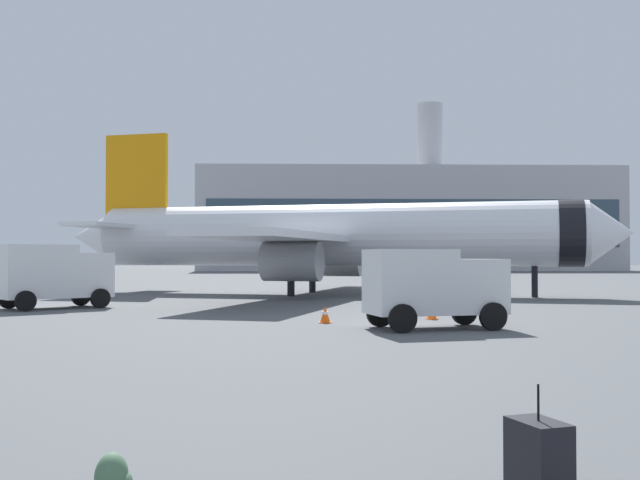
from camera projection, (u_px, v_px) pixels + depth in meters
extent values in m
cylinder|color=white|center=(333.00, 235.00, 46.77)|extent=(29.83, 12.22, 3.80)
cone|color=white|center=(612.00, 233.00, 42.64)|extent=(3.33, 4.15, 3.61)
cone|color=white|center=(95.00, 237.00, 51.02)|extent=(4.04, 4.19, 3.42)
cylinder|color=black|center=(571.00, 233.00, 43.20)|extent=(2.45, 4.11, 3.88)
cube|color=white|center=(346.00, 242.00, 54.76)|extent=(9.17, 16.70, 0.36)
cube|color=white|center=(278.00, 237.00, 39.29)|extent=(9.17, 16.70, 0.36)
cylinder|color=gray|center=(338.00, 260.00, 52.31)|extent=(3.70, 3.02, 2.20)
cylinder|color=gray|center=(292.00, 261.00, 41.68)|extent=(3.70, 3.02, 2.20)
cube|color=orange|center=(137.00, 182.00, 50.30)|extent=(4.32, 1.60, 6.40)
cube|color=white|center=(152.00, 229.00, 53.46)|extent=(4.21, 6.49, 0.24)
cube|color=white|center=(104.00, 226.00, 47.27)|extent=(4.21, 6.49, 0.24)
cylinder|color=black|center=(535.00, 282.00, 43.65)|extent=(0.36, 0.36, 1.80)
cylinder|color=black|center=(312.00, 279.00, 49.54)|extent=(0.44, 0.44, 1.80)
cylinder|color=black|center=(291.00, 281.00, 44.90)|extent=(0.44, 0.44, 1.80)
cube|color=white|center=(88.00, 275.00, 35.40)|extent=(2.67, 2.77, 2.04)
cube|color=#1E232D|center=(103.00, 264.00, 35.86)|extent=(1.27, 1.62, 0.84)
cube|color=white|center=(36.00, 271.00, 33.88)|extent=(3.81, 3.65, 2.40)
cylinder|color=black|center=(81.00, 296.00, 36.34)|extent=(0.85, 0.72, 0.90)
cylinder|color=black|center=(100.00, 298.00, 34.56)|extent=(0.85, 0.72, 0.90)
cylinder|color=black|center=(9.00, 299.00, 34.21)|extent=(0.85, 0.72, 0.90)
cylinder|color=black|center=(25.00, 301.00, 32.43)|extent=(0.85, 0.72, 0.90)
cube|color=white|center=(472.00, 286.00, 25.06)|extent=(2.16, 2.34, 1.78)
cube|color=#1E232D|center=(492.00, 273.00, 25.26)|extent=(0.48, 1.77, 0.74)
cube|color=white|center=(410.00, 282.00, 24.50)|extent=(3.02, 2.54, 2.10)
cylinder|color=black|center=(464.00, 312.00, 26.11)|extent=(0.93, 0.42, 0.90)
cylinder|color=black|center=(493.00, 316.00, 24.08)|extent=(0.93, 0.42, 0.90)
cylinder|color=black|center=(380.00, 314.00, 25.33)|extent=(0.93, 0.42, 0.90)
cylinder|color=black|center=(403.00, 318.00, 23.30)|extent=(0.93, 0.42, 0.90)
cube|color=#F2590C|center=(325.00, 322.00, 26.84)|extent=(0.44, 0.44, 0.04)
cone|color=#F2590C|center=(325.00, 314.00, 26.85)|extent=(0.36, 0.36, 0.57)
cylinder|color=white|center=(325.00, 313.00, 26.85)|extent=(0.23, 0.23, 0.10)
cube|color=#F2590C|center=(400.00, 292.00, 49.90)|extent=(0.44, 0.44, 0.04)
cone|color=#F2590C|center=(400.00, 286.00, 49.91)|extent=(0.36, 0.36, 0.76)
cylinder|color=white|center=(400.00, 285.00, 49.91)|extent=(0.23, 0.23, 0.10)
cube|color=#F2590C|center=(432.00, 319.00, 28.48)|extent=(0.44, 0.44, 0.04)
cone|color=#F2590C|center=(432.00, 309.00, 28.49)|extent=(0.36, 0.36, 0.69)
cylinder|color=white|center=(432.00, 308.00, 28.49)|extent=(0.23, 0.23, 0.10)
cube|color=black|center=(538.00, 456.00, 7.45)|extent=(0.57, 0.73, 0.70)
cylinder|color=black|center=(538.00, 402.00, 7.46)|extent=(0.02, 0.02, 0.36)
ellipsoid|color=#476B4C|center=(111.00, 478.00, 7.24)|extent=(0.32, 0.40, 0.48)
cube|color=#B2B2B7|center=(405.00, 221.00, 132.68)|extent=(70.75, 21.07, 17.32)
cube|color=#334756|center=(414.00, 223.00, 122.08)|extent=(67.21, 0.10, 7.79)
cylinder|color=#B2B2B7|center=(430.00, 138.00, 133.14)|extent=(4.40, 4.40, 12.00)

